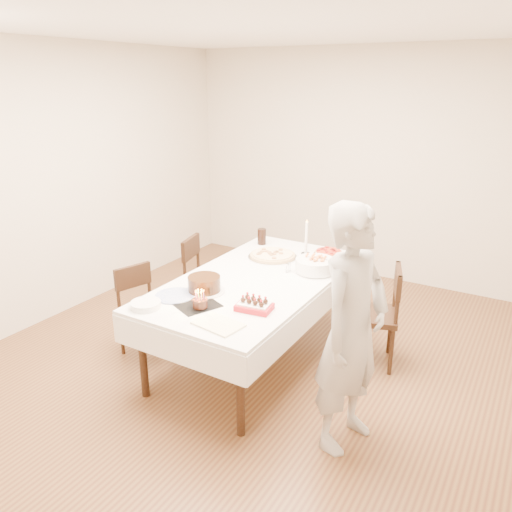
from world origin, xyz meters
The scene contains 23 objects.
floor centered at (0.00, 0.00, 0.00)m, with size 5.00×5.00×0.00m, color #4F2C1B.
wall_back centered at (0.00, 2.50, 1.35)m, with size 4.50×0.04×2.70m, color beige.
wall_left centered at (-2.25, 0.00, 1.35)m, with size 0.04×5.00×2.70m, color beige.
ceiling centered at (0.00, 0.00, 2.70)m, with size 5.00×5.00×0.00m, color white.
dining_table centered at (-0.02, 0.07, 0.38)m, with size 1.14×2.14×0.75m, color silver.
chair_right_savory centered at (0.86, 0.51, 0.44)m, with size 0.45×0.45×0.89m, color black, non-canonical shape.
chair_left_savory centered at (-0.83, 0.49, 0.43)m, with size 0.44×0.44×0.85m, color black, non-canonical shape.
chair_left_dessert centered at (-0.87, -0.40, 0.40)m, with size 0.41×0.41×0.81m, color black, non-canonical shape.
person centered at (1.05, -0.53, 0.83)m, with size 0.61×0.40×1.66m, color #9E9A95.
pizza_white centered at (-0.15, 0.59, 0.77)m, with size 0.46×0.46×0.04m, color beige.
pizza_pepperoni centered at (0.27, 0.92, 0.77)m, with size 0.28×0.28×0.04m, color red.
red_placemat centered at (0.32, 0.59, 0.75)m, with size 0.24×0.24×0.01m, color #B21E1E.
pasta_bowl centered at (0.34, 0.45, 0.81)m, with size 0.34×0.34×0.11m, color white.
taper_candle centered at (0.15, 0.67, 0.95)m, with size 0.09×0.09×0.40m, color white.
shaker_pair centered at (0.14, 0.32, 0.79)m, with size 0.07×0.07×0.08m, color white, non-canonical shape.
cola_glass centered at (-0.44, 0.88, 0.83)m, with size 0.09×0.09×0.16m, color black.
layer_cake centered at (-0.23, -0.38, 0.81)m, with size 0.33×0.33×0.13m, color black.
cake_board centered at (-0.14, -0.60, 0.75)m, with size 0.30×0.30×0.01m, color black.
birthday_cake centered at (-0.07, -0.64, 0.83)m, with size 0.11×0.11×0.13m, color #3E1B11.
strawberry_box centered at (0.28, -0.46, 0.78)m, with size 0.26×0.17×0.06m, color #AA131B, non-canonical shape.
box_lid centered at (0.19, -0.79, 0.75)m, with size 0.33×0.22×0.03m, color beige.
plate_stack centered at (-0.43, -0.83, 0.77)m, with size 0.22×0.22×0.05m, color white.
china_plate centered at (-0.37, -0.57, 0.76)m, with size 0.31×0.31×0.01m, color white.
Camera 1 is at (1.97, -3.26, 2.34)m, focal length 35.00 mm.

